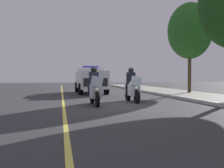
# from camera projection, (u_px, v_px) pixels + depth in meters

# --- Properties ---
(ground_plane) EXTENTS (80.00, 80.00, 0.00)m
(ground_plane) POSITION_uv_depth(u_px,v_px,m) (117.00, 105.00, 11.11)
(ground_plane) COLOR #333335
(curb_strip) EXTENTS (48.00, 0.24, 0.15)m
(curb_strip) POSITION_uv_depth(u_px,v_px,m) (202.00, 101.00, 11.94)
(curb_strip) COLOR #B7B5AD
(curb_strip) RESTS_ON ground
(lane_stripe_center) EXTENTS (48.00, 0.12, 0.01)m
(lane_stripe_center) POSITION_uv_depth(u_px,v_px,m) (64.00, 106.00, 10.63)
(lane_stripe_center) COLOR #E0D14C
(lane_stripe_center) RESTS_ON ground
(police_motorcycle_lead_left) EXTENTS (2.14, 0.57, 1.72)m
(police_motorcycle_lead_left) POSITION_uv_depth(u_px,v_px,m) (94.00, 89.00, 11.03)
(police_motorcycle_lead_left) COLOR black
(police_motorcycle_lead_left) RESTS_ON ground
(police_motorcycle_lead_right) EXTENTS (2.14, 0.57, 1.72)m
(police_motorcycle_lead_right) POSITION_uv_depth(u_px,v_px,m) (132.00, 88.00, 12.37)
(police_motorcycle_lead_right) COLOR black
(police_motorcycle_lead_right) RESTS_ON ground
(police_suv) EXTENTS (4.94, 2.15, 2.05)m
(police_suv) POSITION_uv_depth(u_px,v_px,m) (91.00, 79.00, 18.82)
(police_suv) COLOR silver
(police_suv) RESTS_ON ground
(tree_far_back) EXTENTS (3.19, 3.19, 6.51)m
(tree_far_back) POSITION_uv_depth(u_px,v_px,m) (190.00, 31.00, 18.08)
(tree_far_back) COLOR #4C3823
(tree_far_back) RESTS_ON sidewalk_strip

